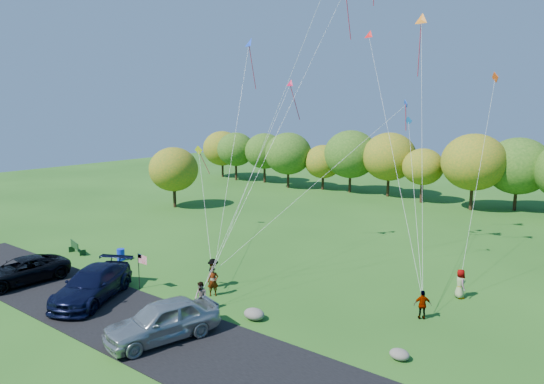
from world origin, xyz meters
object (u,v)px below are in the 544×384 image
(minivan_dark, at_px, (21,271))
(flyer_c, at_px, (213,273))
(flyer_e, at_px, (460,284))
(trash_barrel, at_px, (121,255))
(park_bench, at_px, (76,247))
(minivan_navy, at_px, (92,285))
(flyer_a, at_px, (213,281))
(flyer_b, at_px, (201,297))
(minivan_silver, at_px, (162,320))
(flyer_d, at_px, (423,305))

(minivan_dark, xyz_separation_m, flyer_c, (10.42, 7.11, 0.07))
(flyer_e, xyz_separation_m, trash_barrel, (-22.60, -7.87, -0.46))
(minivan_dark, bearing_deg, flyer_c, 38.98)
(park_bench, height_order, trash_barrel, park_bench)
(minivan_navy, height_order, flyer_e, minivan_navy)
(minivan_navy, distance_m, flyer_a, 7.12)
(flyer_b, distance_m, flyer_c, 3.69)
(minivan_silver, distance_m, park_bench, 17.50)
(minivan_navy, bearing_deg, trash_barrel, 105.65)
(minivan_navy, distance_m, park_bench, 10.49)
(minivan_dark, bearing_deg, flyer_d, 29.44)
(minivan_navy, height_order, flyer_b, minivan_navy)
(flyer_a, relative_size, flyer_d, 1.13)
(minivan_silver, height_order, flyer_b, minivan_silver)
(flyer_b, xyz_separation_m, flyer_c, (-2.02, 3.09, 0.09))
(minivan_silver, height_order, flyer_d, minivan_silver)
(minivan_dark, relative_size, flyer_e, 3.26)
(flyer_d, bearing_deg, flyer_b, -0.98)
(flyer_b, distance_m, park_bench, 15.75)
(minivan_silver, xyz_separation_m, park_bench, (-16.65, 5.36, -0.49))
(minivan_silver, xyz_separation_m, flyer_d, (9.37, 10.12, -0.23))
(flyer_d, height_order, flyer_e, flyer_e)
(flyer_d, height_order, park_bench, flyer_d)
(minivan_silver, xyz_separation_m, flyer_e, (10.10, 14.41, -0.14))
(trash_barrel, bearing_deg, park_bench, -164.03)
(minivan_navy, height_order, park_bench, minivan_navy)
(flyer_b, bearing_deg, minivan_silver, -59.93)
(flyer_b, relative_size, trash_barrel, 1.96)
(flyer_b, bearing_deg, flyer_c, 137.89)
(flyer_a, bearing_deg, flyer_b, -108.38)
(flyer_c, bearing_deg, flyer_e, -119.05)
(minivan_silver, height_order, flyer_a, minivan_silver)
(minivan_silver, bearing_deg, flyer_c, 130.67)
(trash_barrel, bearing_deg, minivan_silver, -27.64)
(minivan_silver, relative_size, flyer_a, 3.14)
(flyer_d, xyz_separation_m, trash_barrel, (-21.87, -3.58, -0.38))
(minivan_silver, height_order, flyer_e, minivan_silver)
(park_bench, bearing_deg, minivan_navy, -10.69)
(minivan_navy, xyz_separation_m, trash_barrel, (-5.28, 5.76, -0.56))
(minivan_silver, bearing_deg, park_bench, 178.58)
(minivan_silver, xyz_separation_m, flyer_a, (-2.02, 5.66, -0.12))
(flyer_e, bearing_deg, minivan_dark, 81.93)
(minivan_silver, relative_size, park_bench, 3.13)
(flyer_c, height_order, park_bench, flyer_c)
(flyer_a, height_order, park_bench, flyer_a)
(minivan_navy, bearing_deg, minivan_silver, -33.09)
(flyer_b, height_order, flyer_e, flyer_e)
(flyer_c, bearing_deg, flyer_b, 153.78)
(flyer_a, bearing_deg, flyer_e, -9.20)
(minivan_navy, distance_m, flyer_b, 6.84)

